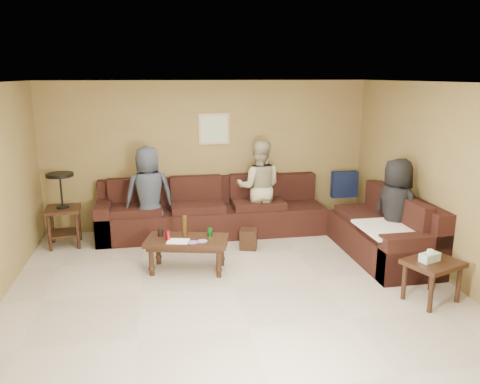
# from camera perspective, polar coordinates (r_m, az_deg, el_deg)

# --- Properties ---
(room) EXTENTS (5.60, 5.50, 2.50)m
(room) POSITION_cam_1_polar(r_m,az_deg,el_deg) (5.51, -0.98, 4.45)
(room) COLOR #B5AA99
(room) RESTS_ON ground
(sectional_sofa) EXTENTS (4.65, 2.90, 0.97)m
(sectional_sofa) POSITION_cam_1_polar(r_m,az_deg,el_deg) (7.44, 3.37, -3.62)
(sectional_sofa) COLOR black
(sectional_sofa) RESTS_ON ground
(coffee_table) EXTENTS (1.19, 0.79, 0.74)m
(coffee_table) POSITION_cam_1_polar(r_m,az_deg,el_deg) (6.36, -6.49, -6.23)
(coffee_table) COLOR black
(coffee_table) RESTS_ON ground
(end_table_left) EXTENTS (0.55, 0.55, 1.15)m
(end_table_left) POSITION_cam_1_polar(r_m,az_deg,el_deg) (7.66, -20.79, -1.86)
(end_table_left) COLOR black
(end_table_left) RESTS_ON ground
(side_table_right) EXTENTS (0.73, 0.67, 0.64)m
(side_table_right) POSITION_cam_1_polar(r_m,az_deg,el_deg) (5.92, 22.41, -8.42)
(side_table_right) COLOR black
(side_table_right) RESTS_ON ground
(waste_bin) EXTENTS (0.32, 0.32, 0.31)m
(waste_bin) POSITION_cam_1_polar(r_m,az_deg,el_deg) (7.17, 1.05, -5.73)
(waste_bin) COLOR black
(waste_bin) RESTS_ON ground
(wall_art) EXTENTS (0.52, 0.04, 0.52)m
(wall_art) POSITION_cam_1_polar(r_m,az_deg,el_deg) (7.95, -3.19, 7.68)
(wall_art) COLOR tan
(wall_art) RESTS_ON ground
(person_left) EXTENTS (0.82, 0.60, 1.53)m
(person_left) POSITION_cam_1_polar(r_m,az_deg,el_deg) (7.42, -11.03, -0.35)
(person_left) COLOR #2C313D
(person_left) RESTS_ON ground
(person_middle) EXTENTS (0.88, 0.76, 1.56)m
(person_middle) POSITION_cam_1_polar(r_m,az_deg,el_deg) (7.73, 2.32, 0.59)
(person_middle) COLOR tan
(person_middle) RESTS_ON ground
(person_right) EXTENTS (0.72, 0.85, 1.48)m
(person_right) POSITION_cam_1_polar(r_m,az_deg,el_deg) (6.91, 18.42, -2.13)
(person_right) COLOR black
(person_right) RESTS_ON ground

